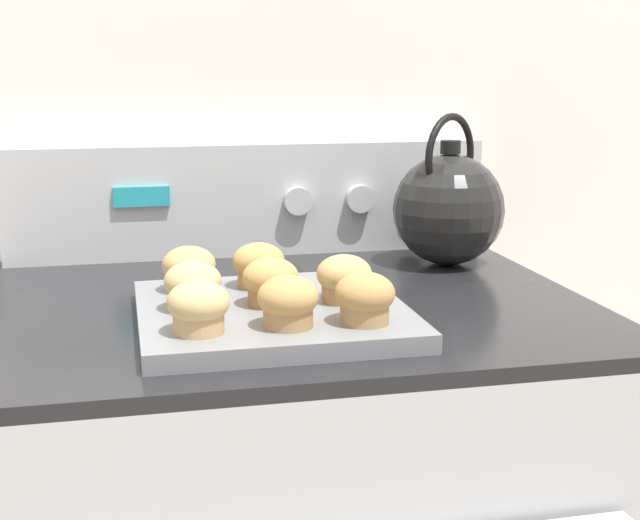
{
  "coord_description": "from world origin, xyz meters",
  "views": [
    {
      "loc": [
        -0.2,
        -0.78,
        1.21
      ],
      "look_at": [
        0.02,
        0.22,
        0.98
      ],
      "focal_mm": 50.0,
      "sensor_mm": 36.0,
      "label": 1
    }
  ],
  "objects_px": {
    "muffin_r0_c2": "(365,298)",
    "tea_kettle": "(449,207)",
    "muffin_r1_c2": "(344,278)",
    "muffin_r2_c1": "(259,265)",
    "muffin_r0_c1": "(288,302)",
    "muffin_r1_c1": "(271,282)",
    "muffin_r0_c0": "(198,307)",
    "muffin_r2_c0": "(189,269)",
    "muffin_r1_c0": "(193,286)",
    "muffin_pan": "(272,314)"
  },
  "relations": [
    {
      "from": "muffin_r0_c1",
      "to": "muffin_r1_c1",
      "type": "bearing_deg",
      "value": 92.04
    },
    {
      "from": "muffin_r1_c1",
      "to": "muffin_r2_c0",
      "type": "relative_size",
      "value": 1.0
    },
    {
      "from": "muffin_r0_c0",
      "to": "muffin_r1_c0",
      "type": "relative_size",
      "value": 1.0
    },
    {
      "from": "muffin_r0_c2",
      "to": "muffin_r1_c2",
      "type": "bearing_deg",
      "value": 89.8
    },
    {
      "from": "muffin_r1_c2",
      "to": "muffin_r2_c0",
      "type": "height_order",
      "value": "same"
    },
    {
      "from": "muffin_r0_c2",
      "to": "tea_kettle",
      "type": "xyz_separation_m",
      "value": [
        0.23,
        0.35,
        0.04
      ]
    },
    {
      "from": "muffin_r1_c2",
      "to": "muffin_r2_c1",
      "type": "distance_m",
      "value": 0.13
    },
    {
      "from": "muffin_r0_c1",
      "to": "tea_kettle",
      "type": "relative_size",
      "value": 0.29
    },
    {
      "from": "muffin_r0_c0",
      "to": "muffin_r0_c2",
      "type": "height_order",
      "value": "same"
    },
    {
      "from": "muffin_pan",
      "to": "muffin_r2_c1",
      "type": "bearing_deg",
      "value": 90.37
    },
    {
      "from": "muffin_r0_c2",
      "to": "muffin_r1_c2",
      "type": "distance_m",
      "value": 0.09
    },
    {
      "from": "muffin_r0_c0",
      "to": "muffin_r1_c1",
      "type": "bearing_deg",
      "value": 45.04
    },
    {
      "from": "muffin_r1_c0",
      "to": "muffin_r1_c2",
      "type": "relative_size",
      "value": 1.0
    },
    {
      "from": "muffin_r0_c1",
      "to": "muffin_r1_c1",
      "type": "distance_m",
      "value": 0.09
    },
    {
      "from": "muffin_pan",
      "to": "muffin_r0_c0",
      "type": "xyz_separation_m",
      "value": [
        -0.09,
        -0.09,
        0.04
      ]
    },
    {
      "from": "muffin_r0_c0",
      "to": "tea_kettle",
      "type": "relative_size",
      "value": 0.29
    },
    {
      "from": "tea_kettle",
      "to": "muffin_r0_c1",
      "type": "bearing_deg",
      "value": -132.36
    },
    {
      "from": "muffin_r1_c2",
      "to": "tea_kettle",
      "type": "distance_m",
      "value": 0.35
    },
    {
      "from": "muffin_r0_c1",
      "to": "muffin_r1_c0",
      "type": "distance_m",
      "value": 0.13
    },
    {
      "from": "muffin_r0_c1",
      "to": "muffin_r2_c1",
      "type": "relative_size",
      "value": 1.0
    },
    {
      "from": "muffin_r1_c1",
      "to": "muffin_r0_c2",
      "type": "bearing_deg",
      "value": -47.5
    },
    {
      "from": "muffin_pan",
      "to": "muffin_r1_c2",
      "type": "relative_size",
      "value": 4.68
    },
    {
      "from": "tea_kettle",
      "to": "muffin_r1_c0",
      "type": "bearing_deg",
      "value": -148.34
    },
    {
      "from": "muffin_r1_c2",
      "to": "muffin_r2_c1",
      "type": "xyz_separation_m",
      "value": [
        -0.09,
        0.09,
        0.0
      ]
    },
    {
      "from": "muffin_r1_c2",
      "to": "muffin_r2_c1",
      "type": "relative_size",
      "value": 1.0
    },
    {
      "from": "muffin_r0_c1",
      "to": "tea_kettle",
      "type": "xyz_separation_m",
      "value": [
        0.32,
        0.35,
        0.04
      ]
    },
    {
      "from": "muffin_r0_c2",
      "to": "muffin_r1_c0",
      "type": "height_order",
      "value": "same"
    },
    {
      "from": "muffin_r0_c2",
      "to": "muffin_pan",
      "type": "bearing_deg",
      "value": 133.21
    },
    {
      "from": "muffin_r1_c1",
      "to": "muffin_r1_c0",
      "type": "bearing_deg",
      "value": -179.79
    },
    {
      "from": "muffin_r0_c0",
      "to": "muffin_r0_c2",
      "type": "xyz_separation_m",
      "value": [
        0.18,
        -0.0,
        0.0
      ]
    },
    {
      "from": "muffin_r0_c2",
      "to": "muffin_r2_c0",
      "type": "distance_m",
      "value": 0.26
    },
    {
      "from": "muffin_r1_c1",
      "to": "muffin_r2_c1",
      "type": "height_order",
      "value": "same"
    },
    {
      "from": "muffin_r0_c0",
      "to": "tea_kettle",
      "type": "bearing_deg",
      "value": 40.04
    },
    {
      "from": "muffin_r0_c1",
      "to": "muffin_r0_c2",
      "type": "bearing_deg",
      "value": -2.44
    },
    {
      "from": "muffin_r0_c2",
      "to": "muffin_r1_c0",
      "type": "relative_size",
      "value": 1.0
    },
    {
      "from": "muffin_r1_c0",
      "to": "muffin_pan",
      "type": "bearing_deg",
      "value": -1.52
    },
    {
      "from": "muffin_r0_c0",
      "to": "muffin_r2_c1",
      "type": "relative_size",
      "value": 1.0
    },
    {
      "from": "muffin_pan",
      "to": "muffin_r0_c1",
      "type": "bearing_deg",
      "value": -88.14
    },
    {
      "from": "muffin_r1_c0",
      "to": "muffin_r2_c1",
      "type": "distance_m",
      "value": 0.13
    },
    {
      "from": "muffin_pan",
      "to": "tea_kettle",
      "type": "distance_m",
      "value": 0.42
    },
    {
      "from": "muffin_r1_c0",
      "to": "muffin_r0_c0",
      "type": "bearing_deg",
      "value": -91.25
    },
    {
      "from": "muffin_r0_c2",
      "to": "tea_kettle",
      "type": "height_order",
      "value": "tea_kettle"
    },
    {
      "from": "muffin_r1_c2",
      "to": "muffin_r2_c0",
      "type": "distance_m",
      "value": 0.2
    },
    {
      "from": "muffin_r2_c0",
      "to": "muffin_r1_c0",
      "type": "bearing_deg",
      "value": -91.71
    },
    {
      "from": "muffin_r0_c2",
      "to": "muffin_r1_c2",
      "type": "relative_size",
      "value": 1.0
    },
    {
      "from": "muffin_r0_c1",
      "to": "muffin_r2_c0",
      "type": "relative_size",
      "value": 1.0
    },
    {
      "from": "muffin_pan",
      "to": "muffin_r0_c1",
      "type": "relative_size",
      "value": 4.68
    },
    {
      "from": "muffin_r0_c0",
      "to": "muffin_r0_c1",
      "type": "relative_size",
      "value": 1.0
    },
    {
      "from": "muffin_r0_c0",
      "to": "muffin_r2_c1",
      "type": "xyz_separation_m",
      "value": [
        0.09,
        0.19,
        0.0
      ]
    },
    {
      "from": "muffin_r2_c0",
      "to": "muffin_r2_c1",
      "type": "relative_size",
      "value": 1.0
    }
  ]
}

